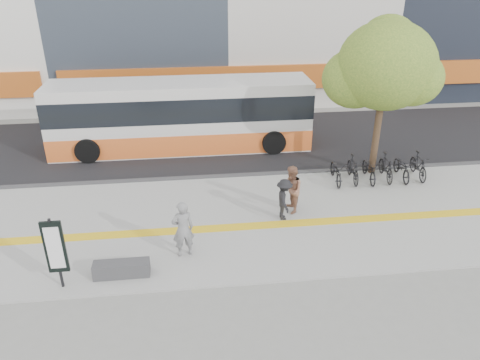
{
  "coord_description": "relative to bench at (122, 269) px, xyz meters",
  "views": [
    {
      "loc": [
        -0.48,
        -12.21,
        8.45
      ],
      "look_at": [
        1.22,
        2.0,
        1.37
      ],
      "focal_mm": 34.28,
      "sensor_mm": 36.0,
      "label": 1
    }
  ],
  "objects": [
    {
      "name": "signboard",
      "position": [
        -1.6,
        -0.31,
        1.06
      ],
      "size": [
        0.55,
        0.1,
        2.2
      ],
      "color": "black",
      "rests_on": "sidewalk"
    },
    {
      "name": "bicycle_row",
      "position": [
        9.72,
        5.2,
        0.27
      ],
      "size": [
        4.22,
        1.85,
        1.05
      ],
      "color": "black",
      "rests_on": "sidewalk"
    },
    {
      "name": "pedestrian_tan",
      "position": [
        5.63,
        3.03,
        0.65
      ],
      "size": [
        0.74,
        0.91,
        1.76
      ],
      "primitive_type": "imported",
      "rotation": [
        0.0,
        0.0,
        -1.49
      ],
      "color": "#885B45",
      "rests_on": "sidewalk"
    },
    {
      "name": "pedestrian_dark",
      "position": [
        5.29,
        2.59,
        0.53
      ],
      "size": [
        0.57,
        0.98,
        1.51
      ],
      "primitive_type": "imported",
      "rotation": [
        0.0,
        0.0,
        1.56
      ],
      "color": "black",
      "rests_on": "sidewalk"
    },
    {
      "name": "bus",
      "position": [
        1.83,
        9.7,
        1.26
      ],
      "size": [
        12.02,
        2.85,
        3.2
      ],
      "color": "silver",
      "rests_on": "street"
    },
    {
      "name": "curb",
      "position": [
        2.6,
        6.2,
        -0.23
      ],
      "size": [
        40.0,
        0.25,
        0.14
      ],
      "primitive_type": "cube",
      "color": "#323235",
      "rests_on": "ground"
    },
    {
      "name": "sidewalk",
      "position": [
        2.6,
        2.7,
        -0.27
      ],
      "size": [
        40.0,
        7.0,
        0.08
      ],
      "primitive_type": "cube",
      "color": "gray",
      "rests_on": "ground"
    },
    {
      "name": "bench",
      "position": [
        0.0,
        0.0,
        0.0
      ],
      "size": [
        1.6,
        0.45,
        0.45
      ],
      "primitive_type": "cube",
      "color": "#323235",
      "rests_on": "sidewalk"
    },
    {
      "name": "seated_woman",
      "position": [
        1.8,
        0.83,
        0.7
      ],
      "size": [
        0.76,
        0.58,
        1.85
      ],
      "primitive_type": "imported",
      "rotation": [
        0.0,
        0.0,
        3.37
      ],
      "color": "black",
      "rests_on": "sidewalk"
    },
    {
      "name": "tactile_strip",
      "position": [
        2.6,
        2.2,
        -0.22
      ],
      "size": [
        40.0,
        0.45,
        0.01
      ],
      "primitive_type": "cube",
      "color": "gold",
      "rests_on": "sidewalk"
    },
    {
      "name": "street_tree",
      "position": [
        9.78,
        6.02,
        4.21
      ],
      "size": [
        4.4,
        3.8,
        6.31
      ],
      "color": "#322516",
      "rests_on": "sidewalk"
    },
    {
      "name": "ground",
      "position": [
        2.6,
        1.2,
        -0.3
      ],
      "size": [
        120.0,
        120.0,
        0.0
      ],
      "primitive_type": "plane",
      "color": "slate",
      "rests_on": "ground"
    },
    {
      "name": "street",
      "position": [
        2.6,
        10.2,
        -0.28
      ],
      "size": [
        40.0,
        8.0,
        0.06
      ],
      "primitive_type": "cube",
      "color": "black",
      "rests_on": "ground"
    }
  ]
}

